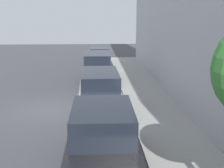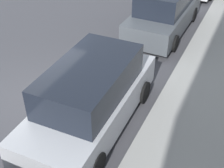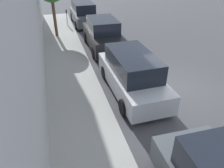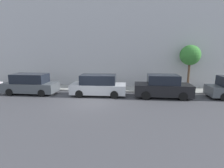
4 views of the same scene
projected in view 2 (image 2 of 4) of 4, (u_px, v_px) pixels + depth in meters
ground_plane at (34, 98)px, 9.59m from camera, size 60.00×60.00×0.00m
sidewalk at (187, 145)px, 7.89m from camera, size 2.51×32.00×0.15m
parked_minivan_third at (91, 97)px, 8.13m from camera, size 2.02×4.93×1.90m
parked_minivan_fourth at (165, 10)px, 12.87m from camera, size 2.02×4.93×1.90m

